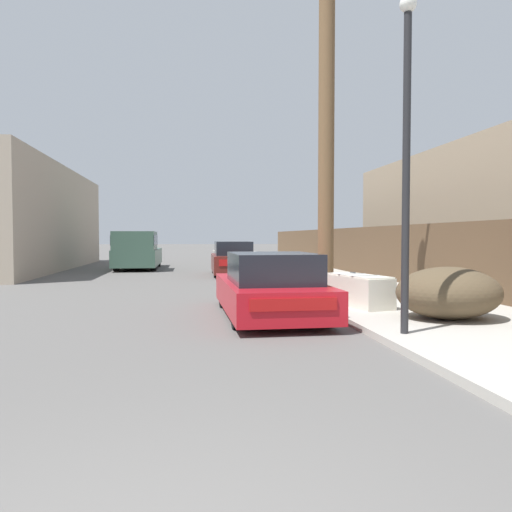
{
  "coord_description": "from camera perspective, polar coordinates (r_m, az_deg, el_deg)",
  "views": [
    {
      "loc": [
        0.26,
        -2.02,
        1.63
      ],
      "look_at": [
        1.9,
        9.77,
        1.17
      ],
      "focal_mm": 35.0,
      "sensor_mm": 36.0,
      "label": 1
    }
  ],
  "objects": [
    {
      "name": "car_parked_mid",
      "position": [
        21.21,
        -2.67,
        -0.39
      ],
      "size": [
        1.82,
        4.33,
        1.43
      ],
      "rotation": [
        0.0,
        0.0,
        -0.02
      ],
      "color": "#5B1E19",
      "rests_on": "ground"
    },
    {
      "name": "pickup_truck",
      "position": [
        25.57,
        -13.41,
        0.59
      ],
      "size": [
        2.07,
        5.79,
        1.89
      ],
      "rotation": [
        0.0,
        0.0,
        3.14
      ],
      "color": "#385647",
      "rests_on": "ground"
    },
    {
      "name": "street_lamp",
      "position": [
        8.23,
        16.83,
        12.42
      ],
      "size": [
        0.26,
        0.26,
        5.2
      ],
      "color": "#232326",
      "rests_on": "sidewalk_curb"
    },
    {
      "name": "sidewalk_curb",
      "position": [
        26.06,
        3.25,
        -1.25
      ],
      "size": [
        4.2,
        63.0,
        0.12
      ],
      "primitive_type": "cube",
      "color": "#ADA89E",
      "rests_on": "ground"
    },
    {
      "name": "parked_sports_car_red",
      "position": [
        10.18,
        1.62,
        -3.66
      ],
      "size": [
        1.92,
        4.5,
        1.31
      ],
      "rotation": [
        0.0,
        0.0,
        0.01
      ],
      "color": "red",
      "rests_on": "ground"
    },
    {
      "name": "discarded_fridge",
      "position": [
        11.14,
        11.67,
        -3.88
      ],
      "size": [
        1.07,
        1.85,
        0.71
      ],
      "rotation": [
        0.0,
        0.0,
        0.24
      ],
      "color": "silver",
      "rests_on": "sidewalk_curb"
    },
    {
      "name": "wooden_fence",
      "position": [
        20.41,
        12.12,
        0.58
      ],
      "size": [
        0.08,
        37.19,
        1.9
      ],
      "primitive_type": "cube",
      "color": "brown",
      "rests_on": "sidewalk_curb"
    },
    {
      "name": "building_right_house",
      "position": [
        22.39,
        25.33,
        4.2
      ],
      "size": [
        6.0,
        13.32,
        4.99
      ],
      "primitive_type": "cube",
      "color": "gray",
      "rests_on": "ground"
    },
    {
      "name": "utility_pole",
      "position": [
        12.9,
        8.05,
        15.26
      ],
      "size": [
        1.8,
        0.4,
        8.73
      ],
      "color": "brown",
      "rests_on": "sidewalk_curb"
    },
    {
      "name": "brush_pile",
      "position": [
        9.88,
        21.13,
        -3.94
      ],
      "size": [
        1.93,
        1.68,
        0.96
      ],
      "color": "brown",
      "rests_on": "sidewalk_curb"
    }
  ]
}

